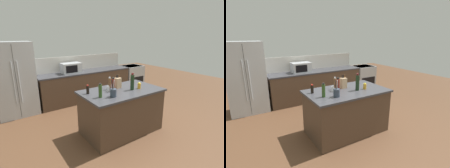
{
  "view_description": "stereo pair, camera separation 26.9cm",
  "coord_description": "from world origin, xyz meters",
  "views": [
    {
      "loc": [
        -2.15,
        -2.71,
        2.05
      ],
      "look_at": [
        0.0,
        0.35,
        0.99
      ],
      "focal_mm": 28.0,
      "sensor_mm": 36.0,
      "label": 1
    },
    {
      "loc": [
        -1.92,
        -2.86,
        2.05
      ],
      "look_at": [
        0.0,
        0.35,
        0.99
      ],
      "focal_mm": 28.0,
      "sensor_mm": 36.0,
      "label": 2
    }
  ],
  "objects": [
    {
      "name": "refrigerator",
      "position": [
        -1.71,
        2.25,
        0.94
      ],
      "size": [
        0.94,
        0.75,
        1.89
      ],
      "color": "#ADB2B7",
      "rests_on": "ground_plane"
    },
    {
      "name": "utensil_crock",
      "position": [
        -0.38,
        -0.23,
        1.02
      ],
      "size": [
        0.12,
        0.12,
        0.32
      ],
      "color": "#333D4C",
      "rests_on": "kitchen_island"
    },
    {
      "name": "wall_backsplash",
      "position": [
        0.3,
        2.52,
        1.17
      ],
      "size": [
        2.95,
        0.03,
        0.46
      ],
      "primitive_type": "cube",
      "color": "beige",
      "rests_on": "back_counter_run"
    },
    {
      "name": "back_counter_run",
      "position": [
        0.3,
        2.2,
        0.47
      ],
      "size": [
        2.99,
        0.66,
        0.94
      ],
      "color": "#4C3828",
      "rests_on": "ground_plane"
    },
    {
      "name": "salt_shaker",
      "position": [
        -0.28,
        0.08,
        0.99
      ],
      "size": [
        0.06,
        0.06,
        0.12
      ],
      "color": "silver",
      "rests_on": "kitchen_island"
    },
    {
      "name": "knife_block",
      "position": [
        0.03,
        0.17,
        1.05
      ],
      "size": [
        0.13,
        0.11,
        0.29
      ],
      "rotation": [
        0.0,
        0.0,
        0.05
      ],
      "color": "tan",
      "rests_on": "kitchen_island"
    },
    {
      "name": "pepper_grinder",
      "position": [
        -0.17,
        0.19,
        1.06
      ],
      "size": [
        0.06,
        0.06,
        0.26
      ],
      "color": "brown",
      "rests_on": "kitchen_island"
    },
    {
      "name": "soy_sauce_bottle",
      "position": [
        -0.68,
        0.2,
        1.02
      ],
      "size": [
        0.06,
        0.06,
        0.18
      ],
      "color": "black",
      "rests_on": "kitchen_island"
    },
    {
      "name": "olive_oil_bottle",
      "position": [
        -0.59,
        -0.12,
        1.07
      ],
      "size": [
        0.06,
        0.06,
        0.27
      ],
      "color": "#2D4C1E",
      "rests_on": "kitchen_island"
    },
    {
      "name": "range_oven",
      "position": [
        2.22,
        2.2,
        0.47
      ],
      "size": [
        0.76,
        0.65,
        0.92
      ],
      "color": "#ADB2B7",
      "rests_on": "ground_plane"
    },
    {
      "name": "kitchen_island",
      "position": [
        0.0,
        0.0,
        0.47
      ],
      "size": [
        1.68,
        0.98,
        0.94
      ],
      "color": "#4C3828",
      "rests_on": "ground_plane"
    },
    {
      "name": "vinegar_bottle",
      "position": [
        -0.18,
        0.06,
        1.07
      ],
      "size": [
        0.07,
        0.07,
        0.28
      ],
      "color": "maroon",
      "rests_on": "kitchen_island"
    },
    {
      "name": "wine_bottle",
      "position": [
        0.19,
        -0.1,
        1.11
      ],
      "size": [
        0.08,
        0.08,
        0.35
      ],
      "color": "black",
      "rests_on": "kitchen_island"
    },
    {
      "name": "honey_jar",
      "position": [
        0.38,
        -0.12,
        1.0
      ],
      "size": [
        0.07,
        0.07,
        0.13
      ],
      "color": "gold",
      "rests_on": "kitchen_island"
    },
    {
      "name": "ground_plane",
      "position": [
        0.0,
        0.0,
        0.0
      ],
      "size": [
        14.0,
        14.0,
        0.0
      ],
      "primitive_type": "plane",
      "color": "brown"
    },
    {
      "name": "microwave",
      "position": [
        -0.2,
        2.2,
        1.09
      ],
      "size": [
        0.56,
        0.39,
        0.3
      ],
      "color": "#ADB2B7",
      "rests_on": "back_counter_run"
    }
  ]
}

